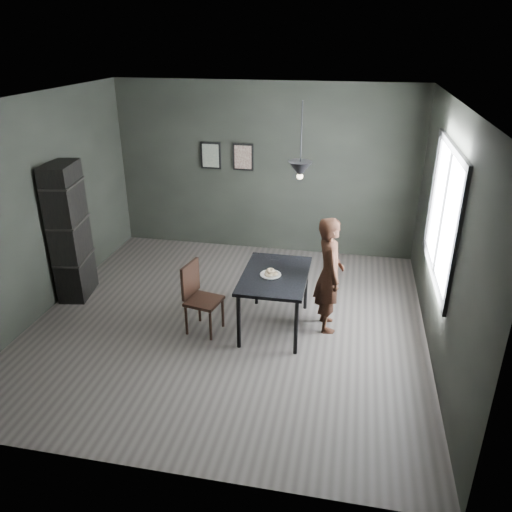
% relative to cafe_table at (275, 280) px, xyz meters
% --- Properties ---
extents(ground, '(5.00, 5.00, 0.00)m').
position_rel_cafe_table_xyz_m(ground, '(-0.60, 0.00, -0.67)').
color(ground, '#35312E').
rests_on(ground, ground).
extents(back_wall, '(5.00, 0.10, 2.80)m').
position_rel_cafe_table_xyz_m(back_wall, '(-0.60, 2.50, 0.73)').
color(back_wall, black).
rests_on(back_wall, ground).
extents(ceiling, '(5.00, 5.00, 0.02)m').
position_rel_cafe_table_xyz_m(ceiling, '(-0.60, 0.00, 2.13)').
color(ceiling, silver).
rests_on(ceiling, ground).
extents(window_assembly, '(0.04, 1.96, 1.56)m').
position_rel_cafe_table_xyz_m(window_assembly, '(1.87, 0.20, 0.93)').
color(window_assembly, white).
rests_on(window_assembly, ground).
extents(cafe_table, '(0.80, 1.20, 0.75)m').
position_rel_cafe_table_xyz_m(cafe_table, '(0.00, 0.00, 0.00)').
color(cafe_table, black).
rests_on(cafe_table, ground).
extents(white_plate, '(0.23, 0.23, 0.01)m').
position_rel_cafe_table_xyz_m(white_plate, '(-0.05, -0.05, 0.08)').
color(white_plate, white).
rests_on(white_plate, cafe_table).
extents(donut_pile, '(0.17, 0.18, 0.08)m').
position_rel_cafe_table_xyz_m(donut_pile, '(-0.05, -0.05, 0.12)').
color(donut_pile, beige).
rests_on(donut_pile, white_plate).
extents(woman, '(0.47, 0.61, 1.49)m').
position_rel_cafe_table_xyz_m(woman, '(0.65, 0.13, 0.07)').
color(woman, black).
rests_on(woman, ground).
extents(wood_chair, '(0.46, 0.46, 0.91)m').
position_rel_cafe_table_xyz_m(wood_chair, '(-0.93, -0.25, -0.15)').
color(wood_chair, black).
rests_on(wood_chair, ground).
extents(shelf_unit, '(0.46, 0.69, 1.92)m').
position_rel_cafe_table_xyz_m(shelf_unit, '(-2.92, 0.31, 0.29)').
color(shelf_unit, black).
rests_on(shelf_unit, ground).
extents(pendant_lamp, '(0.28, 0.28, 0.86)m').
position_rel_cafe_table_xyz_m(pendant_lamp, '(0.25, 0.10, 1.38)').
color(pendant_lamp, black).
rests_on(pendant_lamp, ground).
extents(framed_print_left, '(0.34, 0.04, 0.44)m').
position_rel_cafe_table_xyz_m(framed_print_left, '(-1.50, 2.47, 0.93)').
color(framed_print_left, black).
rests_on(framed_print_left, ground).
extents(framed_print_right, '(0.34, 0.04, 0.44)m').
position_rel_cafe_table_xyz_m(framed_print_right, '(-0.95, 2.47, 0.93)').
color(framed_print_right, black).
rests_on(framed_print_right, ground).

